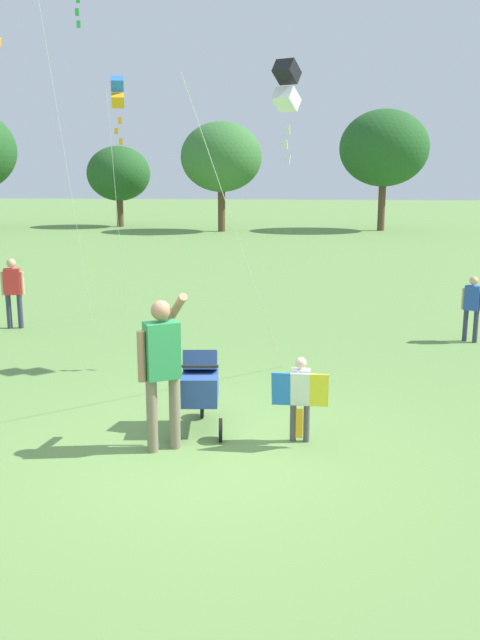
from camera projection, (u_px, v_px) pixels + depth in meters
name	position (u px, v px, depth m)	size (l,w,h in m)	color
ground_plane	(202.00, 457.00, 7.87)	(120.00, 120.00, 0.00)	#668E47
treeline_distant	(236.00, 157.00, 34.57)	(40.95, 5.52, 6.07)	brown
child_with_butterfly_kite	(300.00, 392.00, 8.14)	(0.66, 0.34, 1.05)	#4C4C51
person_adult_flyer	(162.00, 361.00, 7.84)	(0.56, 0.69, 1.86)	#7F705B
stroller	(200.00, 382.00, 8.58)	(0.58, 1.10, 1.03)	black
kite_adult_black	(286.00, 87.00, 10.39)	(1.28, 3.60, 4.80)	black
kite_orange_delta	(117.00, 94.00, 14.77)	(0.61, 2.65, 5.11)	blue
person_red_shirt	(13.00, 288.00, 13.88)	(0.45, 0.25, 1.42)	#33384C
person_couple_left	(472.00, 304.00, 12.83)	(0.36, 0.27, 1.24)	#33384C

